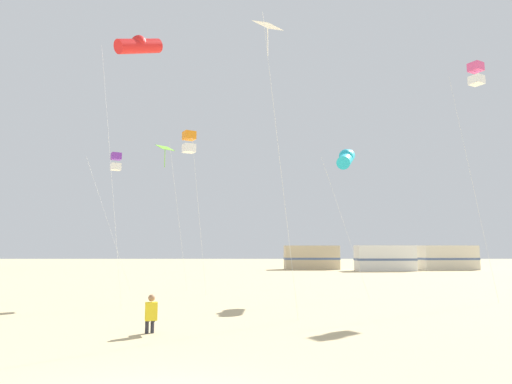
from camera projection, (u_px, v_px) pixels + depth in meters
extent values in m
cube|color=yellow|center=(150.00, 311.00, 13.22)|extent=(0.39, 0.32, 0.52)
sphere|color=#9E704C|center=(151.00, 298.00, 13.27)|extent=(0.20, 0.20, 0.20)
cylinder|color=#2D2D38|center=(152.00, 319.00, 13.39)|extent=(0.24, 0.38, 0.13)
cylinder|color=#2D2D38|center=(152.00, 326.00, 13.51)|extent=(0.11, 0.11, 0.42)
cylinder|color=#2D2D38|center=(147.00, 319.00, 13.33)|extent=(0.24, 0.38, 0.13)
cylinder|color=#2D2D38|center=(146.00, 326.00, 13.46)|extent=(0.11, 0.11, 0.42)
cylinder|color=silver|center=(178.00, 218.00, 26.59)|extent=(0.88, 1.96, 8.53)
cube|color=#72D12D|center=(164.00, 148.00, 27.54)|extent=(1.22, 1.22, 0.40)
cylinder|color=#72D12D|center=(164.00, 158.00, 27.46)|extent=(0.04, 0.04, 1.10)
cylinder|color=silver|center=(198.00, 217.00, 23.67)|extent=(0.70, 1.31, 8.18)
cube|color=orange|center=(188.00, 136.00, 24.55)|extent=(0.82, 0.82, 0.44)
cube|color=white|center=(188.00, 148.00, 24.47)|extent=(0.82, 0.82, 0.44)
cylinder|color=silver|center=(279.00, 163.00, 16.17)|extent=(1.25, 0.84, 10.98)
cube|color=white|center=(267.00, 25.00, 17.45)|extent=(1.22, 1.22, 0.40)
cylinder|color=white|center=(267.00, 42.00, 17.37)|extent=(0.04, 0.04, 1.10)
cylinder|color=silver|center=(107.00, 222.00, 27.89)|extent=(2.95, 0.24, 8.14)
cube|color=purple|center=(115.00, 156.00, 29.89)|extent=(0.82, 0.82, 0.44)
cube|color=white|center=(115.00, 167.00, 29.80)|extent=(0.82, 0.82, 0.44)
cylinder|color=silver|center=(344.00, 226.00, 22.81)|extent=(2.14, 0.75, 7.22)
cylinder|color=#1EB2D1|center=(345.00, 159.00, 24.31)|extent=(1.47, 2.59, 1.48)
sphere|color=#1EB2D1|center=(345.00, 156.00, 24.33)|extent=(0.76, 0.76, 0.76)
cylinder|color=silver|center=(471.00, 182.00, 22.24)|extent=(1.07, 1.57, 11.42)
cube|color=#E54C8C|center=(475.00, 67.00, 23.51)|extent=(0.82, 0.82, 0.44)
cube|color=white|center=(475.00, 80.00, 23.42)|extent=(0.82, 0.82, 0.44)
cylinder|color=silver|center=(110.00, 167.00, 20.46)|extent=(1.90, 1.68, 12.26)
cylinder|color=red|center=(138.00, 46.00, 22.14)|extent=(2.18, 2.33, 1.48)
sphere|color=red|center=(138.00, 43.00, 22.16)|extent=(0.76, 0.76, 0.76)
cube|color=#C6B28C|center=(311.00, 257.00, 54.11)|extent=(6.48, 2.54, 2.80)
cube|color=#4C608C|center=(311.00, 259.00, 54.10)|extent=(6.52, 2.58, 0.24)
cube|color=white|center=(384.00, 258.00, 50.43)|extent=(6.53, 2.70, 2.80)
cube|color=#4C608C|center=(384.00, 259.00, 50.41)|extent=(6.57, 2.74, 0.24)
cube|color=beige|center=(447.00, 258.00, 53.10)|extent=(6.56, 2.80, 2.80)
cube|color=#4C608C|center=(447.00, 259.00, 53.08)|extent=(6.60, 2.84, 0.24)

